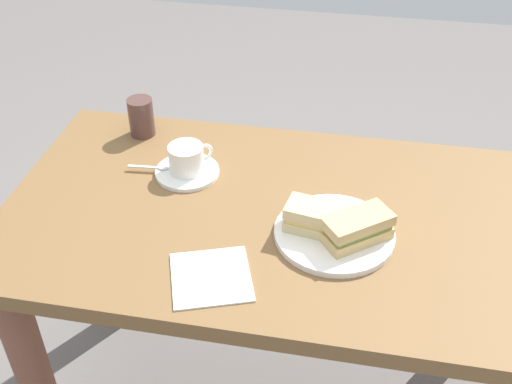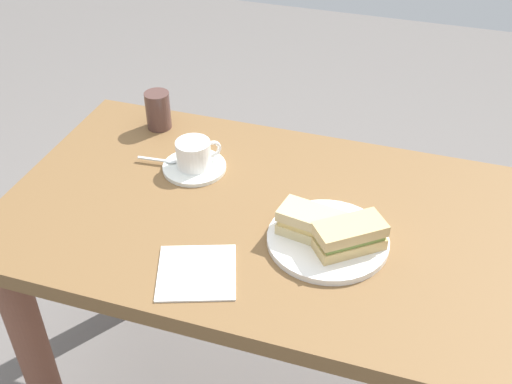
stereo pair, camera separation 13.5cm
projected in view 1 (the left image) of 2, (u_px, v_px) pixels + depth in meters
The scene contains 9 objects.
dining_table at pixel (273, 260), 1.44m from camera, with size 1.18×0.68×0.71m.
sandwich_plate at pixel (334, 233), 1.28m from camera, with size 0.25×0.25×0.01m, color white.
sandwich_front at pixel (321, 219), 1.26m from camera, with size 0.15×0.09×0.06m.
sandwich_back at pixel (357, 228), 1.24m from camera, with size 0.15×0.14×0.06m.
coffee_saucer at pixel (187, 172), 1.46m from camera, with size 0.15×0.15×0.01m, color white.
coffee_cup at pixel (187, 158), 1.44m from camera, with size 0.10×0.09×0.06m.
spoon at pixel (155, 167), 1.46m from camera, with size 0.10×0.02×0.01m.
napkin at pixel (211, 277), 1.19m from camera, with size 0.15×0.15×0.00m, color white.
drinking_glass at pixel (141, 117), 1.57m from camera, with size 0.06×0.06×0.10m, color #4F352F.
Camera 1 is at (-0.16, 1.04, 1.56)m, focal length 43.71 mm.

